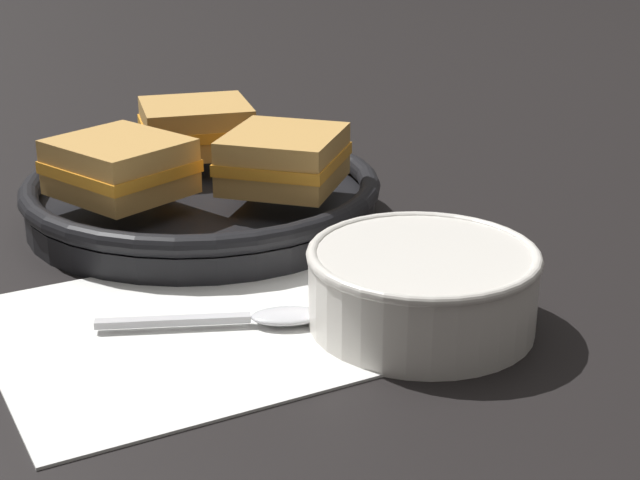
% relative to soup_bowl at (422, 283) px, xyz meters
% --- Properties ---
extents(ground_plane, '(4.00, 4.00, 0.00)m').
position_rel_soup_bowl_xyz_m(ground_plane, '(-0.05, 0.09, -0.03)').
color(ground_plane, black).
extents(napkin, '(0.30, 0.27, 0.00)m').
position_rel_soup_bowl_xyz_m(napkin, '(-0.14, 0.05, -0.03)').
color(napkin, white).
rests_on(napkin, ground_plane).
extents(soup_bowl, '(0.16, 0.16, 0.06)m').
position_rel_soup_bowl_xyz_m(soup_bowl, '(0.00, 0.00, 0.00)').
color(soup_bowl, silver).
rests_on(soup_bowl, ground_plane).
extents(spoon, '(0.15, 0.06, 0.01)m').
position_rel_soup_bowl_xyz_m(spoon, '(-0.11, 0.04, -0.02)').
color(spoon, silver).
rests_on(spoon, napkin).
extents(skillet, '(0.32, 0.32, 0.04)m').
position_rel_soup_bowl_xyz_m(skillet, '(-0.08, 0.27, -0.01)').
color(skillet, black).
rests_on(skillet, ground_plane).
extents(sandwich_near_left, '(0.11, 0.10, 0.05)m').
position_rel_soup_bowl_xyz_m(sandwich_near_left, '(-0.07, 0.34, 0.03)').
color(sandwich_near_left, '#C18E47').
rests_on(sandwich_near_left, skillet).
extents(sandwich_near_right, '(0.13, 0.13, 0.05)m').
position_rel_soup_bowl_xyz_m(sandwich_near_right, '(-0.16, 0.24, 0.03)').
color(sandwich_near_right, '#C18E47').
rests_on(sandwich_near_right, skillet).
extents(sandwich_far_left, '(0.14, 0.14, 0.05)m').
position_rel_soup_bowl_xyz_m(sandwich_far_left, '(-0.02, 0.21, 0.03)').
color(sandwich_far_left, '#C18E47').
rests_on(sandwich_far_left, skillet).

